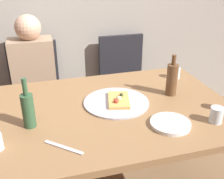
# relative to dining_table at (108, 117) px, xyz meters

# --- Properties ---
(dining_table) EXTENTS (1.54, 1.05, 0.73)m
(dining_table) POSITION_rel_dining_table_xyz_m (0.00, 0.00, 0.00)
(dining_table) COLOR olive
(dining_table) RESTS_ON ground_plane
(pizza_tray) EXTENTS (0.42, 0.42, 0.01)m
(pizza_tray) POSITION_rel_dining_table_xyz_m (0.07, 0.04, 0.07)
(pizza_tray) COLOR #ADADB2
(pizza_tray) RESTS_ON dining_table
(pizza_slice_last) EXTENTS (0.18, 0.24, 0.05)m
(pizza_slice_last) POSITION_rel_dining_table_xyz_m (0.08, 0.04, 0.09)
(pizza_slice_last) COLOR tan
(pizza_slice_last) RESTS_ON pizza_tray
(wine_bottle) EXTENTS (0.07, 0.07, 0.28)m
(wine_bottle) POSITION_rel_dining_table_xyz_m (0.46, 0.07, 0.18)
(wine_bottle) COLOR brown
(wine_bottle) RESTS_ON dining_table
(beer_bottle) EXTENTS (0.07, 0.07, 0.29)m
(beer_bottle) POSITION_rel_dining_table_xyz_m (-0.46, -0.08, 0.17)
(beer_bottle) COLOR #2D5133
(beer_bottle) RESTS_ON dining_table
(tumbler_far) EXTENTS (0.07, 0.07, 0.09)m
(tumbler_far) POSITION_rel_dining_table_xyz_m (0.54, -0.32, 0.11)
(tumbler_far) COLOR silver
(tumbler_far) RESTS_ON dining_table
(wine_glass) EXTENTS (0.06, 0.06, 0.08)m
(wine_glass) POSITION_rel_dining_table_xyz_m (0.62, 0.31, 0.11)
(wine_glass) COLOR silver
(wine_glass) RESTS_ON dining_table
(plate_stack) EXTENTS (0.22, 0.22, 0.02)m
(plate_stack) POSITION_rel_dining_table_xyz_m (0.28, -0.28, 0.08)
(plate_stack) COLOR white
(plate_stack) RESTS_ON dining_table
(table_knife) EXTENTS (0.18, 0.16, 0.01)m
(table_knife) POSITION_rel_dining_table_xyz_m (-0.31, -0.32, 0.07)
(table_knife) COLOR #B7B7BC
(table_knife) RESTS_ON dining_table
(chair_left) EXTENTS (0.44, 0.44, 0.90)m
(chair_left) POSITION_rel_dining_table_xyz_m (-0.43, 0.92, -0.15)
(chair_left) COLOR black
(chair_left) RESTS_ON ground_plane
(chair_right) EXTENTS (0.44, 0.44, 0.90)m
(chair_right) POSITION_rel_dining_table_xyz_m (0.41, 0.92, -0.15)
(chair_right) COLOR black
(chair_right) RESTS_ON ground_plane
(guest_in_sweater) EXTENTS (0.36, 0.56, 1.17)m
(guest_in_sweater) POSITION_rel_dining_table_xyz_m (-0.43, 0.77, -0.02)
(guest_in_sweater) COLOR #937A60
(guest_in_sweater) RESTS_ON ground_plane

